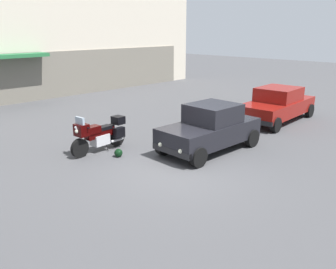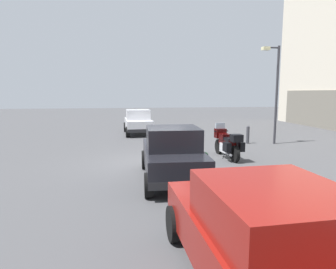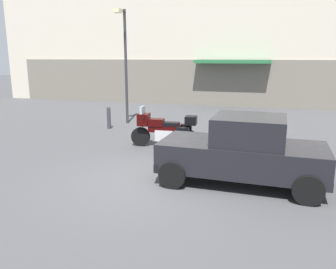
% 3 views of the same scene
% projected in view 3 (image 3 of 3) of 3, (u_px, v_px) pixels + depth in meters
% --- Properties ---
extents(ground_plane, '(80.00, 80.00, 0.00)m').
position_uv_depth(ground_plane, '(153.00, 181.00, 8.26)').
color(ground_plane, '#424244').
extents(building_facade_rear, '(31.06, 3.40, 12.79)m').
position_uv_depth(building_facade_rear, '(229.00, 0.00, 20.58)').
color(building_facade_rear, beige).
rests_on(building_facade_rear, ground).
extents(motorcycle, '(2.26, 0.79, 1.36)m').
position_uv_depth(motorcycle, '(165.00, 129.00, 11.24)').
color(motorcycle, black).
rests_on(motorcycle, ground).
extents(helmet, '(0.28, 0.28, 0.28)m').
position_uv_depth(helmet, '(158.00, 150.00, 10.46)').
color(helmet, black).
rests_on(helmet, ground).
extents(car_hatchback_near, '(3.93, 1.91, 1.64)m').
position_uv_depth(car_hatchback_near, '(243.00, 151.00, 7.94)').
color(car_hatchback_near, black).
rests_on(car_hatchback_near, ground).
extents(streetlamp_curbside, '(0.28, 0.94, 4.95)m').
position_uv_depth(streetlamp_curbside, '(124.00, 56.00, 14.73)').
color(streetlamp_curbside, '#2D2D33').
rests_on(streetlamp_curbside, ground).
extents(bollard_curbside, '(0.16, 0.16, 0.94)m').
position_uv_depth(bollard_curbside, '(109.00, 117.00, 14.24)').
color(bollard_curbside, '#333338').
rests_on(bollard_curbside, ground).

